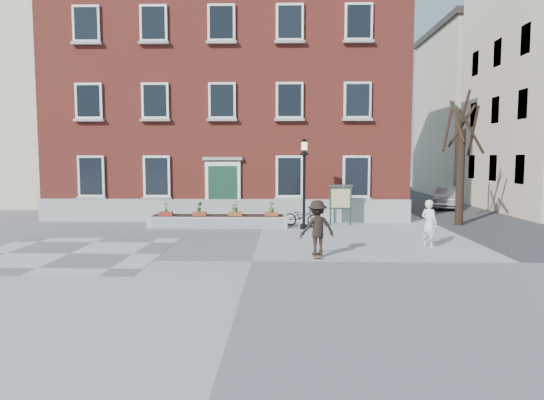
{
  "coord_description": "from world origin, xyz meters",
  "views": [
    {
      "loc": [
        0.98,
        -14.32,
        3.13
      ],
      "look_at": [
        0.5,
        4.0,
        1.5
      ],
      "focal_mm": 32.0,
      "sensor_mm": 36.0,
      "label": 1
    }
  ],
  "objects_px": {
    "bicycle": "(302,217)",
    "lamp_post": "(304,171)",
    "parked_car": "(449,197)",
    "bystander": "(429,223)",
    "skateboarder": "(317,228)",
    "notice_board": "(341,198)"
  },
  "relations": [
    {
      "from": "parked_car",
      "to": "notice_board",
      "type": "xyz_separation_m",
      "value": [
        -7.42,
        -7.48,
        0.59
      ]
    },
    {
      "from": "bystander",
      "to": "skateboarder",
      "type": "distance_m",
      "value": 4.44
    },
    {
      "from": "lamp_post",
      "to": "notice_board",
      "type": "relative_size",
      "value": 2.1
    },
    {
      "from": "parked_car",
      "to": "bystander",
      "type": "distance_m",
      "value": 13.63
    },
    {
      "from": "notice_board",
      "to": "bicycle",
      "type": "bearing_deg",
      "value": -167.41
    },
    {
      "from": "bicycle",
      "to": "notice_board",
      "type": "xyz_separation_m",
      "value": [
        1.78,
        0.4,
        0.81
      ]
    },
    {
      "from": "parked_car",
      "to": "lamp_post",
      "type": "distance_m",
      "value": 12.71
    },
    {
      "from": "parked_car",
      "to": "bystander",
      "type": "xyz_separation_m",
      "value": [
        -4.93,
        -12.7,
        0.15
      ]
    },
    {
      "from": "bystander",
      "to": "skateboarder",
      "type": "xyz_separation_m",
      "value": [
        -4.02,
        -1.88,
        0.1
      ]
    },
    {
      "from": "bicycle",
      "to": "bystander",
      "type": "height_order",
      "value": "bystander"
    },
    {
      "from": "bicycle",
      "to": "lamp_post",
      "type": "distance_m",
      "value": 2.23
    },
    {
      "from": "lamp_post",
      "to": "skateboarder",
      "type": "xyz_separation_m",
      "value": [
        0.18,
        -5.95,
        -1.61
      ]
    },
    {
      "from": "bystander",
      "to": "notice_board",
      "type": "xyz_separation_m",
      "value": [
        -2.49,
        5.22,
        0.44
      ]
    },
    {
      "from": "bystander",
      "to": "lamp_post",
      "type": "relative_size",
      "value": 0.42
    },
    {
      "from": "parked_car",
      "to": "skateboarder",
      "type": "xyz_separation_m",
      "value": [
        -8.96,
        -14.59,
        0.26
      ]
    },
    {
      "from": "bicycle",
      "to": "parked_car",
      "type": "height_order",
      "value": "parked_car"
    },
    {
      "from": "parked_car",
      "to": "skateboarder",
      "type": "bearing_deg",
      "value": -99.06
    },
    {
      "from": "bystander",
      "to": "lamp_post",
      "type": "bearing_deg",
      "value": 7.81
    },
    {
      "from": "bystander",
      "to": "lamp_post",
      "type": "distance_m",
      "value": 6.09
    },
    {
      "from": "lamp_post",
      "to": "skateboarder",
      "type": "height_order",
      "value": "lamp_post"
    },
    {
      "from": "bicycle",
      "to": "lamp_post",
      "type": "bearing_deg",
      "value": -148.21
    },
    {
      "from": "bystander",
      "to": "lamp_post",
      "type": "xyz_separation_m",
      "value": [
        -4.21,
        4.06,
        1.71
      ]
    }
  ]
}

